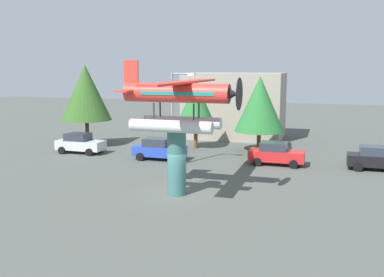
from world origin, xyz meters
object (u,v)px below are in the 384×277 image
at_px(floatplane_monument, 178,101).
at_px(storefront_building, 235,105).
at_px(car_far_red, 276,154).
at_px(tree_west, 86,92).
at_px(display_pedestal, 177,163).
at_px(tree_center_back, 260,104).
at_px(car_distant_black, 376,158).
at_px(tree_east, 196,102).
at_px(car_mid_blue, 159,149).
at_px(streetlight_primary, 175,112).
at_px(car_near_silver, 80,143).

distance_m(floatplane_monument, storefront_building, 22.14).
xyz_separation_m(car_far_red, tree_west, (-18.26, 3.01, 4.22)).
relative_size(display_pedestal, floatplane_monument, 0.37).
bearing_deg(tree_center_back, car_distant_black, -27.11).
height_order(display_pedestal, tree_east, tree_east).
relative_size(car_mid_blue, car_distant_black, 1.00).
xyz_separation_m(car_mid_blue, car_far_red, (9.31, 0.92, 0.00)).
bearing_deg(car_far_red, display_pedestal, -115.51).
distance_m(tree_west, tree_center_back, 16.30).
height_order(storefront_building, tree_west, tree_west).
bearing_deg(car_mid_blue, tree_east, 76.69).
distance_m(display_pedestal, tree_west, 18.92).
bearing_deg(floatplane_monument, car_far_red, 65.08).
bearing_deg(tree_west, streetlight_primary, -27.87).
bearing_deg(car_near_silver, streetlight_primary, -13.96).
xyz_separation_m(tree_west, tree_east, (10.31, 1.88, -0.77)).
height_order(car_near_silver, storefront_building, storefront_building).
distance_m(car_far_red, car_distant_black, 7.25).
xyz_separation_m(display_pedestal, car_near_silver, (-12.30, 9.34, -1.05)).
height_order(display_pedestal, storefront_building, storefront_building).
height_order(car_near_silver, car_distant_black, same).
height_order(car_mid_blue, car_far_red, same).
xyz_separation_m(car_near_silver, storefront_building, (11.10, 12.66, 2.56)).
bearing_deg(display_pedestal, floatplane_monument, 0.04).
distance_m(display_pedestal, floatplane_monument, 3.60).
bearing_deg(car_far_red, tree_west, 170.65).
bearing_deg(display_pedestal, storefront_building, 93.14).
bearing_deg(storefront_building, tree_east, -105.78).
bearing_deg(storefront_building, car_distant_black, -42.01).
bearing_deg(tree_center_back, storefront_building, 118.04).
distance_m(floatplane_monument, tree_center_back, 15.24).
bearing_deg(storefront_building, car_mid_blue, -104.70).
height_order(streetlight_primary, tree_center_back, streetlight_primary).
bearing_deg(car_near_silver, tree_center_back, 20.89).
relative_size(floatplane_monument, car_distant_black, 2.48).
height_order(car_mid_blue, tree_east, tree_east).
bearing_deg(tree_center_back, car_far_red, -67.90).
bearing_deg(streetlight_primary, display_pedestal, -69.62).
relative_size(car_distant_black, tree_center_back, 0.63).
distance_m(display_pedestal, tree_east, 15.19).
height_order(floatplane_monument, car_near_silver, floatplane_monument).
height_order(car_far_red, storefront_building, storefront_building).
relative_size(car_far_red, car_distant_black, 1.00).
distance_m(car_mid_blue, car_distant_black, 16.60).
bearing_deg(car_near_silver, tree_east, 30.41).
xyz_separation_m(tree_west, tree_center_back, (16.12, 2.24, -0.87)).
height_order(tree_west, tree_east, tree_west).
bearing_deg(tree_center_back, car_near_silver, -159.11).
relative_size(car_near_silver, car_distant_black, 1.00).
relative_size(car_mid_blue, streetlight_primary, 0.59).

